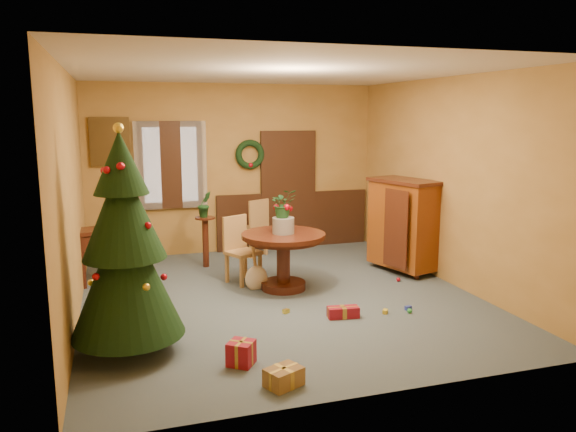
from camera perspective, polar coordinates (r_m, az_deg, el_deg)
name	(u,v)px	position (r m, az deg, el deg)	size (l,w,h in m)	color
room_envelope	(247,188)	(9.84, -4.14, 2.87)	(5.50, 5.50, 5.50)	#34414C
dining_table	(283,250)	(7.68, -0.47, -3.49)	(1.15, 1.15, 0.79)	black
urn	(283,225)	(7.61, -0.48, -0.96)	(0.30, 0.30, 0.22)	slate
centerpiece_plant	(283,203)	(7.56, -0.48, 1.29)	(0.35, 0.30, 0.39)	#1E4C23
chair_near	(240,247)	(8.07, -4.92, -3.16)	(0.55, 0.55, 0.95)	#A87D43
chair_far	(255,225)	(9.54, -3.42, -0.97)	(0.57, 0.57, 0.98)	#A87D43
guitar	(256,263)	(7.74, -3.26, -4.77)	(0.32, 0.15, 0.75)	#F8E8CF
plant_stand	(205,236)	(8.92, -8.38, -2.01)	(0.31, 0.31, 0.80)	black
stand_plant	(205,204)	(8.83, -8.47, 1.20)	(0.22, 0.18, 0.41)	#19471E
christmas_tree	(125,248)	(5.73, -16.25, -3.12)	(1.12, 1.12, 2.30)	#382111
writing_desk	(108,241)	(8.41, -17.84, -2.45)	(0.97, 0.62, 0.80)	black
sideboard	(404,223)	(8.70, 11.66, -0.66)	(0.87, 1.23, 1.42)	#5E230A
gift_a	(284,377)	(5.18, -0.43, -16.03)	(0.38, 0.34, 0.17)	brown
gift_b	(241,353)	(5.58, -4.78, -13.70)	(0.32, 0.32, 0.24)	maroon
gift_c	(110,333)	(6.42, -17.65, -11.25)	(0.34, 0.31, 0.15)	brown
gift_d	(343,312)	(6.79, 5.62, -9.70)	(0.39, 0.20, 0.13)	maroon
toy_a	(408,308)	(7.17, 12.11, -9.13)	(0.08, 0.05, 0.05)	#24359F
toy_b	(410,311)	(7.06, 12.25, -9.40)	(0.06, 0.06, 0.06)	green
toy_c	(385,312)	(7.00, 9.84, -9.54)	(0.08, 0.05, 0.05)	gold
toy_d	(398,280)	(8.31, 11.15, -6.35)	(0.06, 0.06, 0.06)	#B20B1B
toy_e	(286,311)	(6.91, -0.20, -9.64)	(0.08, 0.05, 0.05)	yellow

